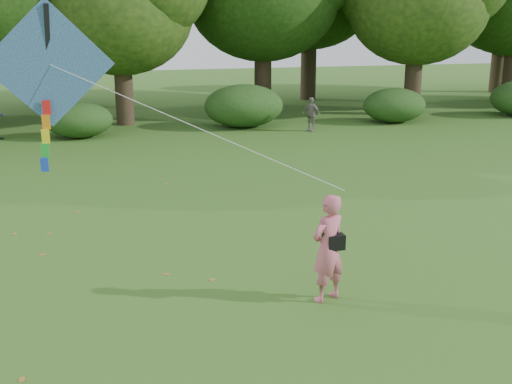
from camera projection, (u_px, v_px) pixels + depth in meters
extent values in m
plane|color=#265114|center=(323.00, 304.00, 10.91)|extent=(100.00, 100.00, 0.00)
imported|color=#C75D72|center=(328.00, 248.00, 10.85)|extent=(0.81, 0.69, 1.89)
imported|color=gray|center=(311.00, 114.00, 27.16)|extent=(0.82, 0.87, 1.44)
cube|color=black|center=(335.00, 242.00, 10.82)|extent=(0.30, 0.20, 0.26)
cylinder|color=black|center=(330.00, 222.00, 10.69)|extent=(0.33, 0.14, 0.47)
cube|color=#2945B2|center=(49.00, 64.00, 11.23)|extent=(2.27, 0.36, 2.26)
cube|color=black|center=(49.00, 64.00, 11.25)|extent=(0.18, 0.49, 2.05)
cylinder|color=white|center=(193.00, 126.00, 10.91)|extent=(4.64, 2.48, 1.99)
cube|color=red|center=(47.00, 108.00, 11.42)|extent=(0.14, 0.06, 0.26)
cube|color=orange|center=(46.00, 122.00, 11.48)|extent=(0.14, 0.06, 0.26)
cube|color=yellow|center=(46.00, 136.00, 11.54)|extent=(0.14, 0.06, 0.26)
cube|color=green|center=(45.00, 151.00, 11.61)|extent=(0.14, 0.06, 0.26)
cube|color=blue|center=(45.00, 165.00, 11.67)|extent=(0.14, 0.06, 0.26)
cylinder|color=#3A2D1E|center=(124.00, 89.00, 28.64)|extent=(0.80, 0.80, 3.15)
ellipsoid|color=#1E3F11|center=(120.00, 12.00, 27.75)|extent=(6.40, 6.40, 5.44)
cylinder|color=#3A2D1E|center=(263.00, 76.00, 32.16)|extent=(0.86, 0.86, 3.67)
cylinder|color=#3A2D1E|center=(413.00, 80.00, 31.59)|extent=(0.83, 0.83, 3.43)
ellipsoid|color=#1E3F11|center=(418.00, 4.00, 30.64)|extent=(6.80, 6.80, 5.78)
cylinder|color=#3A2D1E|center=(511.00, 70.00, 35.14)|extent=(0.87, 0.87, 3.78)
cylinder|color=#3A2D1E|center=(59.00, 73.00, 34.84)|extent=(0.84, 0.84, 3.50)
ellipsoid|color=#1E3F11|center=(53.00, 3.00, 33.87)|extent=(7.00, 7.00, 5.95)
cylinder|color=#3A2D1E|center=(308.00, 65.00, 37.30)|extent=(0.90, 0.90, 4.02)
cylinder|color=#3A2D1E|center=(498.00, 64.00, 41.04)|extent=(0.85, 0.85, 3.57)
ellipsoid|color=#1E3F11|center=(504.00, 3.00, 40.04)|extent=(7.20, 7.20, 6.12)
ellipsoid|color=#264919|center=(79.00, 120.00, 25.67)|extent=(2.66, 2.09, 1.42)
ellipsoid|color=#264919|center=(244.00, 106.00, 28.09)|extent=(3.50, 2.75, 1.88)
ellipsoid|color=#264919|center=(394.00, 105.00, 29.39)|extent=(2.94, 2.31, 1.58)
cube|color=olive|center=(167.00, 274.00, 12.17)|extent=(0.13, 0.10, 0.01)
cube|color=olive|center=(43.00, 255.00, 13.17)|extent=(0.14, 0.11, 0.01)
cube|color=olive|center=(77.00, 211.00, 16.08)|extent=(0.14, 0.14, 0.01)
cube|color=olive|center=(49.00, 234.00, 14.44)|extent=(0.14, 0.14, 0.01)
cube|color=olive|center=(167.00, 184.00, 18.74)|extent=(0.12, 0.08, 0.01)
cube|color=olive|center=(22.00, 380.00, 8.64)|extent=(0.09, 0.12, 0.01)
cube|color=olive|center=(212.00, 280.00, 11.91)|extent=(0.14, 0.14, 0.01)
cube|color=olive|center=(14.00, 234.00, 14.42)|extent=(0.12, 0.14, 0.01)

